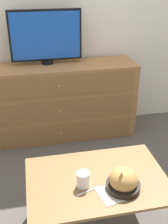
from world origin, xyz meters
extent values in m
plane|color=#56514C|center=(0.00, 0.00, 0.00)|extent=(12.00, 12.00, 0.00)
cube|color=white|center=(0.00, 0.03, 1.30)|extent=(12.00, 0.05, 2.60)
cube|color=#9E6B3D|center=(-0.09, -0.24, 0.41)|extent=(1.68, 0.43, 0.82)
cube|color=brown|center=(-0.09, -0.46, 0.14)|extent=(1.55, 0.01, 0.22)
sphere|color=tan|center=(-0.09, -0.47, 0.14)|extent=(0.02, 0.02, 0.02)
cube|color=brown|center=(-0.09, -0.46, 0.41)|extent=(1.55, 0.01, 0.22)
sphere|color=tan|center=(-0.09, -0.47, 0.41)|extent=(0.02, 0.02, 0.02)
cube|color=brown|center=(-0.09, -0.46, 0.68)|extent=(1.55, 0.01, 0.22)
sphere|color=tan|center=(-0.09, -0.47, 0.68)|extent=(0.02, 0.02, 0.02)
cylinder|color=black|center=(-0.17, -0.17, 0.84)|extent=(0.12, 0.12, 0.04)
cube|color=black|center=(-0.17, -0.16, 1.11)|extent=(0.72, 0.04, 0.50)
cube|color=blue|center=(-0.17, -0.18, 1.11)|extent=(0.68, 0.01, 0.46)
cube|color=olive|center=(0.01, -1.61, 0.46)|extent=(0.93, 0.63, 0.02)
cylinder|color=brown|center=(-0.42, -1.33, 0.23)|extent=(0.04, 0.04, 0.45)
cylinder|color=brown|center=(0.44, -1.33, 0.23)|extent=(0.04, 0.04, 0.45)
cylinder|color=black|center=(0.15, -1.73, 0.49)|extent=(0.22, 0.22, 0.04)
ellipsoid|color=tan|center=(0.15, -1.73, 0.54)|extent=(0.18, 0.18, 0.14)
cube|color=white|center=(0.15, -1.76, 0.56)|extent=(0.05, 0.01, 0.14)
cube|color=white|center=(0.12, -1.76, 0.63)|extent=(0.02, 0.02, 0.03)
cylinder|color=white|center=(-0.09, -1.66, 0.50)|extent=(0.08, 0.08, 0.07)
cylinder|color=white|center=(-0.09, -1.66, 0.52)|extent=(0.08, 0.08, 0.11)
cube|color=silver|center=(0.07, -1.77, 0.47)|extent=(0.19, 0.19, 0.00)
cube|color=white|center=(-0.07, -1.71, 0.47)|extent=(0.17, 0.06, 0.01)
camera|label=1|loc=(-0.36, -3.01, 1.73)|focal=45.00mm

